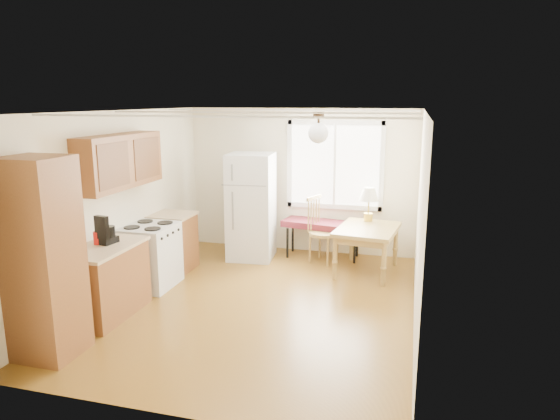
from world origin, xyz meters
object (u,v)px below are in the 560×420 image
at_px(refrigerator, 251,207).
at_px(chair, 319,225).
at_px(bench, 323,225).
at_px(dining_table, 367,234).

distance_m(refrigerator, chair, 1.17).
bearing_deg(bench, refrigerator, -155.13).
bearing_deg(chair, dining_table, -3.47).
distance_m(refrigerator, bench, 1.25).
xyz_separation_m(refrigerator, bench, (1.16, 0.33, -0.33)).
xyz_separation_m(refrigerator, dining_table, (1.96, -0.25, -0.27)).
relative_size(refrigerator, dining_table, 1.42).
bearing_deg(dining_table, chair, 165.15).
bearing_deg(chair, bench, 101.64).
distance_m(refrigerator, dining_table, 1.99).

